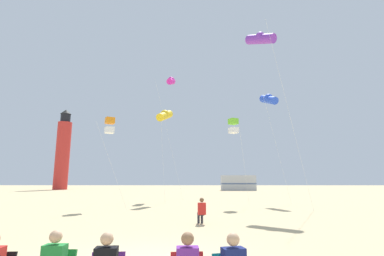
# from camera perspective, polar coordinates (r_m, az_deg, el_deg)

# --- Properties ---
(kite_flyer_standing) EXTENTS (0.40, 0.55, 1.16)m
(kite_flyer_standing) POSITION_cam_1_polar(r_m,az_deg,el_deg) (13.41, 1.89, -16.04)
(kite_flyer_standing) COLOR red
(kite_flyer_standing) RESTS_ON ground
(kite_tube_gold) EXTENTS (1.36, 2.59, 8.39)m
(kite_tube_gold) POSITION_cam_1_polar(r_m,az_deg,el_deg) (25.84, -5.46, 2.56)
(kite_tube_gold) COLOR silver
(kite_tube_gold) RESTS_ON ground
(kite_tube_violet) EXTENTS (3.87, 4.02, 12.80)m
(kite_tube_violet) POSITION_cam_1_polar(r_m,az_deg,el_deg) (22.36, 13.50, 16.95)
(kite_tube_violet) COLOR silver
(kite_tube_violet) RESTS_ON ground
(kite_box_lime) EXTENTS (1.50, 1.50, 6.66)m
(kite_box_lime) POSITION_cam_1_polar(r_m,az_deg,el_deg) (22.40, 8.26, 0.40)
(kite_box_lime) COLOR silver
(kite_box_lime) RESTS_ON ground
(kite_tube_magenta) EXTENTS (3.19, 2.95, 13.74)m
(kite_tube_magenta) POSITION_cam_1_polar(r_m,az_deg,el_deg) (33.04, -4.19, 9.31)
(kite_tube_magenta) COLOR silver
(kite_tube_magenta) RESTS_ON ground
(kite_box_orange) EXTENTS (2.03, 1.99, 6.40)m
(kite_box_orange) POSITION_cam_1_polar(r_m,az_deg,el_deg) (21.43, -16.11, 0.49)
(kite_box_orange) COLOR silver
(kite_box_orange) RESTS_ON ground
(kite_tube_blue) EXTENTS (2.03, 2.59, 9.87)m
(kite_tube_blue) POSITION_cam_1_polar(r_m,az_deg,el_deg) (26.96, 15.05, 5.57)
(kite_tube_blue) COLOR silver
(kite_tube_blue) RESTS_ON ground
(lighthouse_distant) EXTENTS (2.80, 2.80, 16.80)m
(lighthouse_distant) POSITION_cam_1_polar(r_m,az_deg,el_deg) (65.60, -24.37, -4.26)
(lighthouse_distant) COLOR red
(lighthouse_distant) RESTS_ON ground
(rv_van_silver) EXTENTS (6.45, 2.37, 2.80)m
(rv_van_silver) POSITION_cam_1_polar(r_m,az_deg,el_deg) (55.47, 9.20, -10.77)
(rv_van_silver) COLOR #B7BABF
(rv_van_silver) RESTS_ON ground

